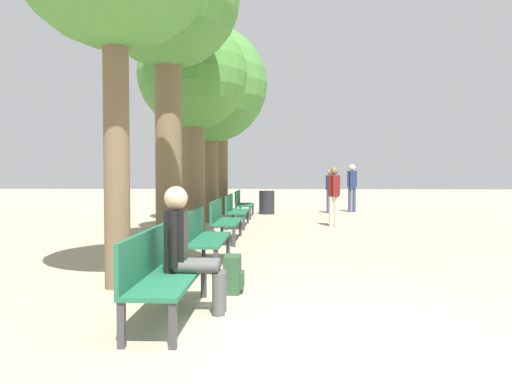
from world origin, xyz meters
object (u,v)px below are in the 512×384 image
bench_row_1 (203,234)px  tree_row_3 (209,86)px  bench_row_2 (223,218)px  pedestrian_far (330,188)px  bench_row_0 (159,269)px  pedestrian_near (352,185)px  tree_row_2 (193,79)px  bench_row_3 (234,208)px  bench_row_4 (242,202)px  trash_bin (267,202)px  tree_row_1 (168,1)px  tree_row_4 (220,103)px  backpack (233,274)px  pedestrian_mid (334,192)px  person_seated (187,247)px

bench_row_1 → tree_row_3: (-0.83, 6.87, 3.45)m
bench_row_2 → pedestrian_far: size_ratio=1.13×
bench_row_0 → pedestrian_near: pedestrian_near is taller
tree_row_3 → pedestrian_far: bearing=40.9°
bench_row_2 → pedestrian_far: (3.02, 7.40, 0.41)m
tree_row_2 → bench_row_0: bearing=-83.1°
bench_row_3 → bench_row_4: (0.00, 2.80, 0.00)m
tree_row_3 → trash_bin: (1.60, 2.89, -3.54)m
bench_row_2 → trash_bin: size_ratio=2.18×
tree_row_1 → tree_row_4: 8.08m
bench_row_1 → backpack: (0.62, -1.71, -0.27)m
bench_row_2 → tree_row_1: size_ratio=0.30×
bench_row_4 → tree_row_4: size_ratio=0.34×
pedestrian_far → tree_row_4: bearing=-169.0°
pedestrian_mid → backpack: bearing=-105.3°
tree_row_2 → tree_row_3: size_ratio=0.88×
bench_row_2 → bench_row_0: bearing=-90.0°
pedestrian_near → trash_bin: 3.32m
tree_row_3 → tree_row_4: (-0.00, 2.58, -0.13)m
bench_row_0 → backpack: 1.29m
tree_row_4 → pedestrian_mid: (3.48, -3.73, -2.90)m
tree_row_2 → person_seated: tree_row_2 is taller
tree_row_2 → pedestrian_mid: bearing=25.8°
bench_row_4 → tree_row_4: 3.58m
bench_row_3 → tree_row_2: 3.59m
bench_row_2 → pedestrian_mid: pedestrian_mid is taller
bench_row_1 → bench_row_2: same height
bench_row_4 → bench_row_3: bearing=-90.0°
bench_row_0 → tree_row_2: bearing=96.9°
tree_row_1 → tree_row_3: bearing=90.0°
tree_row_3 → pedestrian_near: bearing=39.8°
bench_row_2 → tree_row_2: bearing=123.7°
person_seated → pedestrian_mid: bearing=73.8°
bench_row_0 → trash_bin: bearing=86.5°
tree_row_2 → person_seated: 7.34m
tree_row_1 → person_seated: size_ratio=4.62×
tree_row_1 → pedestrian_near: size_ratio=3.41×
tree_row_2 → tree_row_3: (0.00, 2.83, 0.33)m
bench_row_0 → pedestrian_near: 14.15m
bench_row_1 → person_seated: size_ratio=1.37×
bench_row_3 → tree_row_1: tree_row_1 is taller
bench_row_4 → trash_bin: bench_row_4 is taller
bench_row_0 → pedestrian_mid: (2.65, 8.53, 0.42)m
trash_bin → tree_row_1: bearing=-100.9°
bench_row_4 → backpack: 10.14m
tree_row_3 → pedestrian_mid: size_ratio=3.56×
tree_row_3 → tree_row_1: bearing=-90.0°
bench_row_2 → tree_row_1: tree_row_1 is taller
bench_row_2 → tree_row_2: size_ratio=0.35×
bench_row_1 → pedestrian_mid: pedestrian_mid is taller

